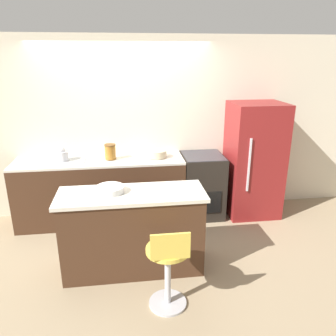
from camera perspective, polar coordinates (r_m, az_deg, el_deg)
The scene contains 11 objects.
ground_plane at distance 4.72m, azimuth -7.02°, elevation -10.49°, with size 14.00×14.00×0.00m, color #998466.
wall_back at distance 4.89m, azimuth -7.77°, elevation 6.87°, with size 8.00×0.06×2.60m.
back_counter at distance 4.83m, azimuth -11.51°, elevation -3.88°, with size 2.35×0.62×0.94m.
kitchen_island at distance 3.71m, azimuth -6.13°, elevation -10.92°, with size 1.58×0.56×0.94m.
oven_range at distance 4.94m, azimuth 5.93°, elevation -3.02°, with size 0.60×0.63×0.94m.
refrigerator at distance 5.02m, azimuth 14.69°, elevation 1.34°, with size 0.75×0.70×1.69m.
stool_chair at distance 3.19m, azimuth 0.02°, elevation -16.77°, with size 0.41×0.41×0.88m.
kettle at distance 4.70m, azimuth -17.90°, elevation 2.16°, with size 0.16×0.16×0.20m.
mixing_bowl at distance 4.65m, azimuth -1.91°, elevation 2.51°, with size 0.27×0.27×0.10m.
canister_jar at distance 4.62m, azimuth -10.02°, elevation 2.82°, with size 0.16×0.16×0.21m.
fruit_bowl at distance 3.54m, azimuth -10.07°, elevation -3.69°, with size 0.30×0.30×0.07m.
Camera 1 is at (0.02, -4.11, 2.32)m, focal length 35.00 mm.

